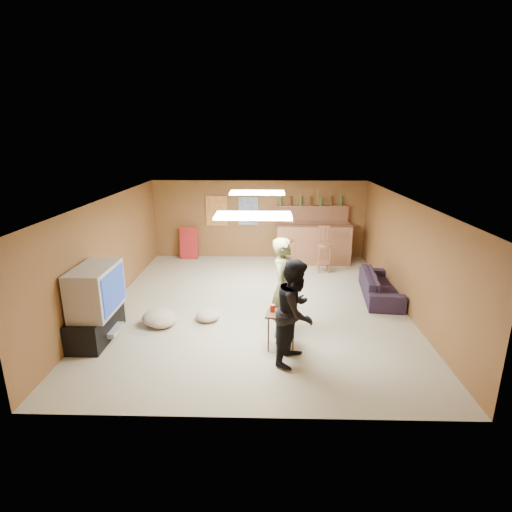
{
  "coord_description": "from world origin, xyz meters",
  "views": [
    {
      "loc": [
        0.2,
        -7.68,
        3.36
      ],
      "look_at": [
        0.0,
        0.2,
        1.0
      ],
      "focal_mm": 28.0,
      "sensor_mm": 36.0,
      "label": 1
    }
  ],
  "objects_px": {
    "bar_counter": "(313,243)",
    "tray_table": "(280,330)",
    "person_black": "(296,312)",
    "sofa": "(381,285)",
    "tv_body": "(96,290)",
    "person_olive": "(284,287)"
  },
  "relations": [
    {
      "from": "bar_counter",
      "to": "tray_table",
      "type": "bearing_deg",
      "value": -102.6
    },
    {
      "from": "bar_counter",
      "to": "tv_body",
      "type": "bearing_deg",
      "value": -133.0
    },
    {
      "from": "person_black",
      "to": "sofa",
      "type": "distance_m",
      "value": 3.36
    },
    {
      "from": "tray_table",
      "to": "tv_body",
      "type": "bearing_deg",
      "value": 175.68
    },
    {
      "from": "bar_counter",
      "to": "tray_table",
      "type": "relative_size",
      "value": 3.29
    },
    {
      "from": "tv_body",
      "to": "person_olive",
      "type": "height_order",
      "value": "person_olive"
    },
    {
      "from": "sofa",
      "to": "tv_body",
      "type": "bearing_deg",
      "value": 116.75
    },
    {
      "from": "person_black",
      "to": "tray_table",
      "type": "relative_size",
      "value": 2.7
    },
    {
      "from": "person_olive",
      "to": "person_black",
      "type": "height_order",
      "value": "person_olive"
    },
    {
      "from": "person_black",
      "to": "sofa",
      "type": "relative_size",
      "value": 0.89
    },
    {
      "from": "bar_counter",
      "to": "person_olive",
      "type": "xyz_separation_m",
      "value": [
        -0.98,
        -4.2,
        0.33
      ]
    },
    {
      "from": "person_olive",
      "to": "tray_table",
      "type": "height_order",
      "value": "person_olive"
    },
    {
      "from": "sofa",
      "to": "tray_table",
      "type": "bearing_deg",
      "value": 141.03
    },
    {
      "from": "person_black",
      "to": "tray_table",
      "type": "xyz_separation_m",
      "value": [
        -0.21,
        0.39,
        -0.52
      ]
    },
    {
      "from": "person_olive",
      "to": "tv_body",
      "type": "bearing_deg",
      "value": 117.32
    },
    {
      "from": "bar_counter",
      "to": "tray_table",
      "type": "xyz_separation_m",
      "value": [
        -1.05,
        -4.68,
        -0.25
      ]
    },
    {
      "from": "sofa",
      "to": "tray_table",
      "type": "distance_m",
      "value": 3.16
    },
    {
      "from": "bar_counter",
      "to": "person_black",
      "type": "relative_size",
      "value": 1.22
    },
    {
      "from": "person_olive",
      "to": "person_black",
      "type": "bearing_deg",
      "value": -148.01
    },
    {
      "from": "bar_counter",
      "to": "person_olive",
      "type": "distance_m",
      "value": 4.33
    },
    {
      "from": "tv_body",
      "to": "person_olive",
      "type": "xyz_separation_m",
      "value": [
        3.17,
        0.25,
        -0.02
      ]
    },
    {
      "from": "bar_counter",
      "to": "person_black",
      "type": "height_order",
      "value": "person_black"
    }
  ]
}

